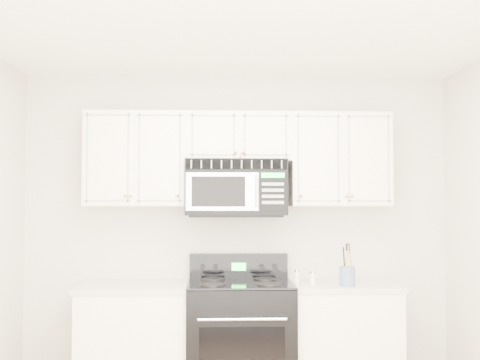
{
  "coord_description": "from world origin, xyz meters",
  "views": [
    {
      "loc": [
        -0.19,
        -3.26,
        1.54
      ],
      "look_at": [
        0.0,
        1.3,
        1.72
      ],
      "focal_mm": 45.0,
      "sensor_mm": 36.0,
      "label": 1
    }
  ],
  "objects": [
    {
      "name": "shaker_salt",
      "position": [
        0.46,
        1.47,
        0.97
      ],
      "size": [
        0.04,
        0.04,
        0.1
      ],
      "color": "silver",
      "rests_on": "base_cabinet_right"
    },
    {
      "name": "microwave",
      "position": [
        -0.02,
        1.55,
        1.67
      ],
      "size": [
        0.8,
        0.45,
        0.44
      ],
      "color": "black",
      "rests_on": "ground"
    },
    {
      "name": "upper_cabinets",
      "position": [
        0.0,
        1.58,
        1.93
      ],
      "size": [
        2.44,
        0.37,
        0.75
      ],
      "color": "white",
      "rests_on": "ground"
    },
    {
      "name": "room",
      "position": [
        0.0,
        0.0,
        1.3
      ],
      "size": [
        3.51,
        3.51,
        2.61
      ],
      "color": "brown",
      "rests_on": "ground"
    },
    {
      "name": "base_cabinet_right",
      "position": [
        0.8,
        1.44,
        0.43
      ],
      "size": [
        0.86,
        0.65,
        0.92
      ],
      "color": "white",
      "rests_on": "ground"
    },
    {
      "name": "utensil_crock",
      "position": [
        0.81,
        1.25,
        1.0
      ],
      "size": [
        0.12,
        0.12,
        0.31
      ],
      "color": "slate",
      "rests_on": "base_cabinet_right"
    },
    {
      "name": "range",
      "position": [
        0.01,
        1.41,
        0.48
      ],
      "size": [
        0.8,
        0.73,
        1.13
      ],
      "color": "black",
      "rests_on": "ground"
    },
    {
      "name": "base_cabinet_left",
      "position": [
        -0.8,
        1.44,
        0.43
      ],
      "size": [
        0.86,
        0.65,
        0.92
      ],
      "color": "white",
      "rests_on": "ground"
    },
    {
      "name": "shaker_pepper",
      "position": [
        0.56,
        1.35,
        0.97
      ],
      "size": [
        0.04,
        0.04,
        0.1
      ],
      "color": "silver",
      "rests_on": "base_cabinet_right"
    }
  ]
}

